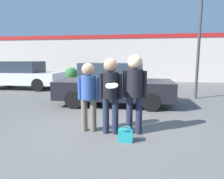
% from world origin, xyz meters
% --- Properties ---
extents(ground_plane, '(56.00, 56.00, 0.00)m').
position_xyz_m(ground_plane, '(0.00, 0.00, 0.00)').
color(ground_plane, '#5B5956').
extents(storefront_building, '(24.00, 0.22, 3.63)m').
position_xyz_m(storefront_building, '(0.00, 11.08, 1.84)').
color(storefront_building, beige).
rests_on(storefront_building, ground).
extents(person_left, '(0.51, 0.34, 1.64)m').
position_xyz_m(person_left, '(-0.44, -0.29, 0.97)').
color(person_left, '#665B4C').
rests_on(person_left, ground).
extents(person_middle_with_frisbee, '(0.53, 0.57, 1.75)m').
position_xyz_m(person_middle_with_frisbee, '(0.10, -0.38, 1.06)').
color(person_middle_with_frisbee, '#1E2338').
rests_on(person_middle_with_frisbee, ground).
extents(person_right, '(0.54, 0.37, 1.83)m').
position_xyz_m(person_right, '(0.65, -0.31, 1.12)').
color(person_right, '#1E2338').
rests_on(person_right, ground).
extents(parked_car_near, '(4.33, 1.92, 1.59)m').
position_xyz_m(parked_car_near, '(-0.22, 2.67, 0.78)').
color(parked_car_near, black).
rests_on(parked_car_near, ground).
extents(parked_car_far, '(4.63, 1.90, 1.61)m').
position_xyz_m(parked_car_far, '(-6.17, 6.08, 0.81)').
color(parked_car_far, silver).
rests_on(parked_car_far, ground).
extents(street_lamp, '(1.34, 0.35, 6.78)m').
position_xyz_m(street_lamp, '(3.43, 4.34, 4.09)').
color(street_lamp, '#38383D').
rests_on(street_lamp, ground).
extents(shrub, '(1.09, 1.09, 1.09)m').
position_xyz_m(shrub, '(-4.64, 10.35, 0.55)').
color(shrub, '#2D6B33').
rests_on(shrub, ground).
extents(handbag, '(0.30, 0.23, 0.31)m').
position_xyz_m(handbag, '(0.49, -0.82, 0.15)').
color(handbag, teal).
rests_on(handbag, ground).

